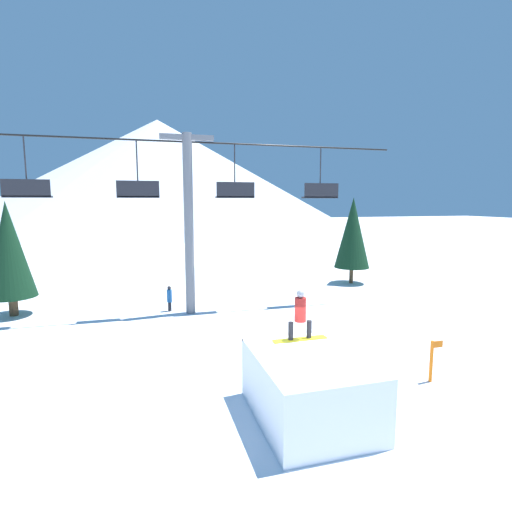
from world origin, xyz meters
TOP-DOWN VIEW (x-y plane):
  - ground_plane at (0.00, 0.00)m, footprint 220.00×220.00m
  - mountain_ridge at (0.00, 82.60)m, footprint 81.92×81.92m
  - snow_ramp at (-0.31, -0.65)m, footprint 2.52×3.33m
  - snowboarder at (-0.10, 0.48)m, footprint 1.50×0.30m
  - chairlift at (-1.96, 9.43)m, footprint 20.53×0.44m
  - pine_tree_near at (-9.88, 11.26)m, footprint 2.14×2.14m
  - pine_tree_far at (8.83, 13.56)m, footprint 2.22×2.22m
  - trail_marker at (3.93, 0.19)m, footprint 0.41×0.10m
  - distant_skier at (-2.90, 10.02)m, footprint 0.24×0.24m

SIDE VIEW (x-z plane):
  - ground_plane at x=0.00m, z-range 0.00..0.00m
  - distant_skier at x=-2.90m, z-range 0.05..1.28m
  - trail_marker at x=3.93m, z-range 0.05..1.29m
  - snow_ramp at x=-0.31m, z-range 0.00..1.57m
  - snowboarder at x=-0.10m, z-range 1.57..2.93m
  - pine_tree_near at x=-9.88m, z-range 0.42..5.69m
  - pine_tree_far at x=8.83m, z-range 0.51..6.00m
  - chairlift at x=-1.96m, z-range 0.84..9.11m
  - mountain_ridge at x=0.00m, z-range 0.00..22.71m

